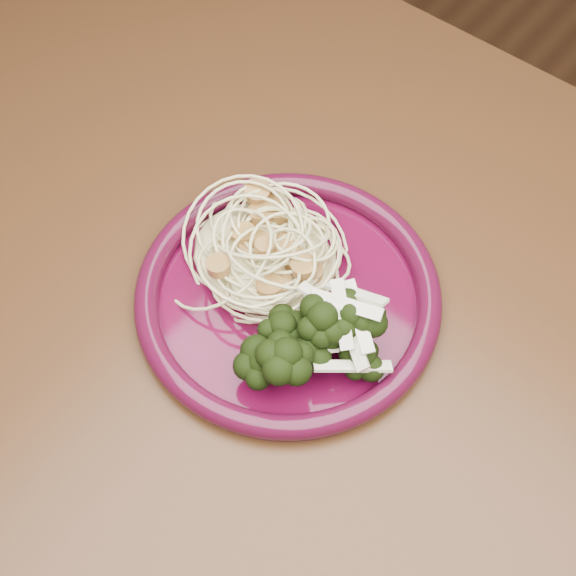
% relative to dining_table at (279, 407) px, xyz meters
% --- Properties ---
extents(dining_table, '(1.20, 0.80, 0.75)m').
position_rel_dining_table_xyz_m(dining_table, '(0.00, 0.00, 0.00)').
color(dining_table, '#472814').
rests_on(dining_table, ground).
extents(dinner_plate, '(0.31, 0.31, 0.02)m').
position_rel_dining_table_xyz_m(dinner_plate, '(-0.02, 0.04, 0.11)').
color(dinner_plate, '#450621').
rests_on(dinner_plate, dining_table).
extents(spaghetti_pile, '(0.15, 0.14, 0.03)m').
position_rel_dining_table_xyz_m(spaghetti_pile, '(-0.06, 0.06, 0.12)').
color(spaghetti_pile, beige).
rests_on(spaghetti_pile, dinner_plate).
extents(scallop_cluster, '(0.14, 0.14, 0.04)m').
position_rel_dining_table_xyz_m(scallop_cluster, '(-0.06, 0.06, 0.15)').
color(scallop_cluster, '#B28341').
rests_on(scallop_cluster, spaghetti_pile).
extents(broccoli_pile, '(0.12, 0.15, 0.04)m').
position_rel_dining_table_xyz_m(broccoli_pile, '(0.02, 0.02, 0.13)').
color(broccoli_pile, black).
rests_on(broccoli_pile, dinner_plate).
extents(onion_garnish, '(0.08, 0.10, 0.05)m').
position_rel_dining_table_xyz_m(onion_garnish, '(0.02, 0.02, 0.15)').
color(onion_garnish, beige).
rests_on(onion_garnish, broccoli_pile).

